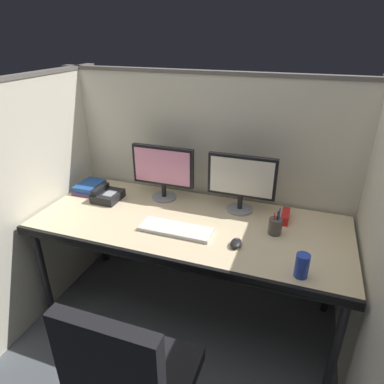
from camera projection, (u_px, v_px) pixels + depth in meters
name	position (u px, v px, depth m)	size (l,w,h in m)	color
ground_plane	(174.00, 346.00, 2.15)	(8.00, 8.00, 0.00)	#4C5156
cubicle_partition_rear	(210.00, 186.00, 2.44)	(2.21, 0.06, 1.57)	beige
cubicle_partition_left	(44.00, 197.00, 2.27)	(0.06, 1.41, 1.57)	beige
cubicle_partition_right	(372.00, 257.00, 1.68)	(0.06, 1.41, 1.57)	beige
desk	(189.00, 230.00, 2.09)	(1.90, 0.80, 0.74)	beige
monitor_left	(163.00, 169.00, 2.28)	(0.43, 0.17, 0.37)	gray
monitor_right	(242.00, 180.00, 2.12)	(0.43, 0.17, 0.37)	gray
keyboard_main	(176.00, 229.00, 1.98)	(0.43, 0.15, 0.02)	silver
computer_mouse	(236.00, 243.00, 1.85)	(0.06, 0.10, 0.04)	black
desk_phone	(107.00, 195.00, 2.34)	(0.17, 0.19, 0.09)	black
book_stack	(89.00, 187.00, 2.47)	(0.15, 0.22, 0.06)	#4C3366
red_stapler	(285.00, 216.00, 2.09)	(0.04, 0.15, 0.06)	red
pen_cup	(275.00, 226.00, 1.94)	(0.08, 0.08, 0.16)	#4C4742
soda_can	(302.00, 266.00, 1.60)	(0.07, 0.07, 0.12)	#263FB2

